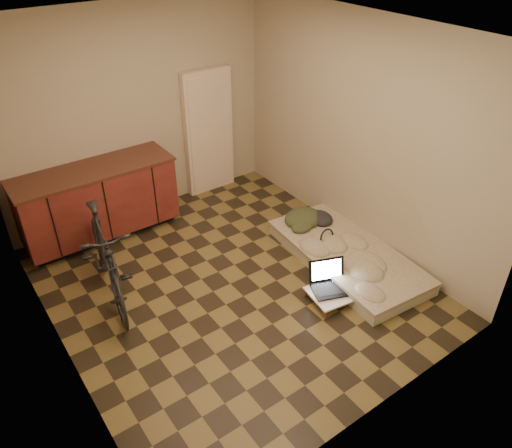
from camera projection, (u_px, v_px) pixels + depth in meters
room_shell at (227, 177)px, 4.68m from camera, size 3.50×4.00×2.60m
cabinets at (98, 202)px, 5.93m from camera, size 1.84×0.62×0.91m
appliance_panel at (209, 132)px, 6.71m from camera, size 0.70×0.10×1.70m
bicycle at (105, 253)px, 4.97m from camera, size 0.77×1.71×1.06m
futon at (347, 255)px, 5.68m from camera, size 1.08×2.00×0.17m
clothing_pile at (308, 214)px, 6.07m from camera, size 0.55×0.47×0.21m
headphones at (327, 236)px, 5.73m from camera, size 0.23×0.21×0.15m
lap_desk at (340, 290)px, 5.16m from camera, size 0.70×0.51×0.11m
laptop at (330, 283)px, 5.16m from camera, size 0.48×0.46×0.26m
mouse at (359, 282)px, 5.23m from camera, size 0.09×0.11×0.03m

